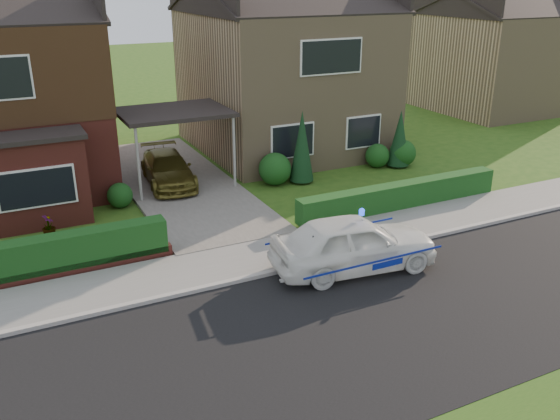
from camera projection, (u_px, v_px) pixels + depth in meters
ground at (331, 335)px, 12.70m from camera, size 120.00×120.00×0.00m
road at (331, 335)px, 12.70m from camera, size 60.00×6.00×0.02m
kerb at (270, 273)px, 15.23m from camera, size 60.00×0.16×0.12m
sidewalk at (254, 257)px, 16.10m from camera, size 60.00×2.00×0.10m
driveway at (178, 183)px, 21.85m from camera, size 3.80×12.00×0.12m
house_right at (283, 64)px, 25.40m from camera, size 7.50×8.06×7.25m
carport_link at (174, 113)px, 20.86m from camera, size 3.80×3.00×2.77m
dwarf_wall at (20, 279)px, 14.68m from camera, size 7.70×0.25×0.36m
hedge_left at (21, 283)px, 14.87m from camera, size 7.50×0.55×0.90m
hedge_right at (399, 209)px, 19.55m from camera, size 7.50×0.55×0.80m
shrub_left_mid at (70, 199)px, 18.57m from camera, size 1.32×1.32×1.32m
shrub_left_near at (120, 195)px, 19.57m from camera, size 0.84×0.84×0.84m
shrub_right_near at (275, 169)px, 21.63m from camera, size 1.20×1.20×1.20m
shrub_right_mid at (377, 156)px, 23.65m from camera, size 0.96×0.96×0.96m
shrub_right_far at (402, 153)px, 23.79m from camera, size 1.08×1.08×1.08m
conifer_a at (302, 149)px, 21.62m from camera, size 0.90×0.90×2.60m
conifer_b at (399, 140)px, 23.50m from camera, size 0.90×0.90×2.20m
neighbour_right at (492, 63)px, 33.30m from camera, size 6.50×7.00×5.20m
police_car at (354, 244)px, 15.29m from camera, size 3.99×4.52×1.64m
driveway_car at (168, 169)px, 21.39m from camera, size 1.95×4.01×1.12m
potted_plant_c at (49, 227)px, 17.32m from camera, size 0.41×0.41×0.68m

